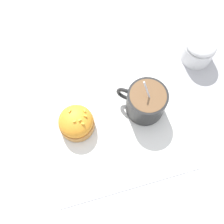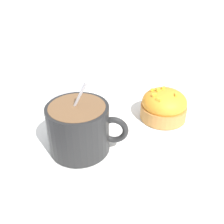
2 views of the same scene
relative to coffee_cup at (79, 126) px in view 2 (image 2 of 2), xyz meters
name	(u,v)px [view 2 (image 2 of 2)]	position (x,y,z in m)	size (l,w,h in m)	color
ground_plane	(122,130)	(-0.08, -0.01, -0.04)	(3.00, 3.00, 0.00)	#B2B2B7
paper_napkin	(122,129)	(-0.08, -0.01, -0.04)	(0.33, 0.33, 0.00)	white
coffee_cup	(79,126)	(0.00, 0.00, 0.00)	(0.11, 0.10, 0.12)	black
frosted_pastry	(164,105)	(-0.17, 0.00, -0.02)	(0.08, 0.08, 0.06)	#C18442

